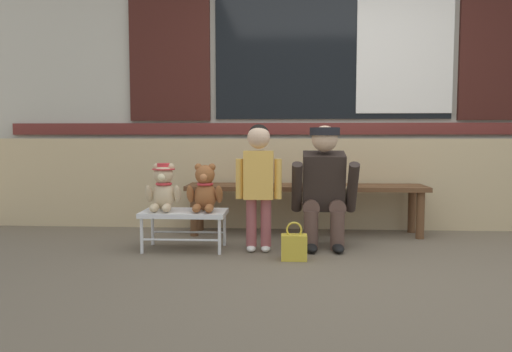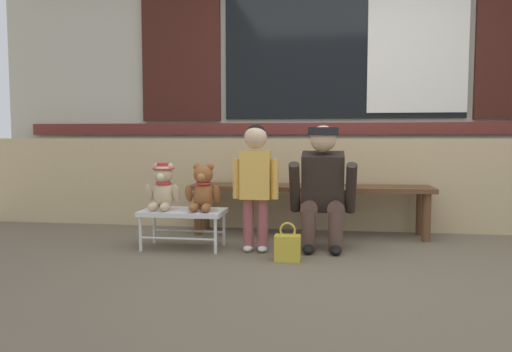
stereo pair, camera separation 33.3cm
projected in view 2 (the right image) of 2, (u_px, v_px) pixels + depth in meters
The scene contains 10 objects.
ground_plane at pixel (348, 267), 3.25m from camera, with size 60.00×60.00×0.00m, color brown.
brick_low_wall at pixel (342, 184), 4.62m from camera, with size 7.22×0.25×0.85m, color tan.
shop_facade at pixel (343, 49), 5.03m from camera, with size 7.36×0.26×3.52m.
wooden_bench_long at pixel (309, 193), 4.31m from camera, with size 2.10×0.40×0.44m.
small_display_bench at pixel (183, 214), 3.80m from camera, with size 0.64×0.36×0.30m.
teddy_bear_with_hat at pixel (163, 187), 3.81m from camera, with size 0.28×0.27×0.36m.
teddy_bear_plain at pixel (203, 189), 3.76m from camera, with size 0.28×0.26×0.36m.
child_standing at pixel (256, 173), 3.67m from camera, with size 0.35×0.18×0.96m.
adult_crouching at pixel (324, 187), 3.76m from camera, with size 0.50×0.49×0.95m.
handbag_on_ground at pixel (288, 247), 3.42m from camera, with size 0.18×0.11×0.27m.
Camera 2 is at (-0.14, -3.25, 0.86)m, focal length 34.44 mm.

